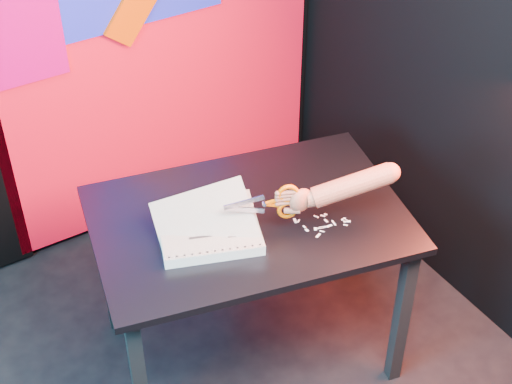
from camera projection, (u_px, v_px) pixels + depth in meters
room at (170, 198)px, 2.04m from camera, size 3.01×3.01×2.71m
backdrop at (31, 79)px, 3.28m from camera, size 2.88×0.05×2.08m
work_table at (249, 235)px, 2.97m from camera, size 1.30×1.01×0.75m
printout_stack at (210, 233)px, 2.80m from camera, size 0.42×0.37×0.19m
scissors at (283, 202)px, 2.76m from camera, size 0.25×0.11×0.15m
hand_forearm at (343, 188)px, 2.76m from camera, size 0.41×0.21×0.17m
paper_clippings at (324, 221)px, 2.88m from camera, size 0.20×0.17×0.00m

